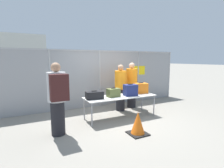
# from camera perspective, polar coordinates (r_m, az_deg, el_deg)

# --- Properties ---
(ground_plane) EXTENTS (120.00, 120.00, 0.00)m
(ground_plane) POSITION_cam_1_polar(r_m,az_deg,el_deg) (5.87, 3.00, -11.02)
(ground_plane) COLOR gray
(fence_section) EXTENTS (7.77, 0.07, 2.29)m
(fence_section) POSITION_cam_1_polar(r_m,az_deg,el_deg) (7.18, -3.99, 2.25)
(fence_section) COLOR #9EA0A5
(fence_section) RESTS_ON ground_plane
(inspection_table) EXTENTS (2.38, 0.80, 0.72)m
(inspection_table) POSITION_cam_1_polar(r_m,az_deg,el_deg) (5.74, 2.77, -4.39)
(inspection_table) COLOR silver
(inspection_table) RESTS_ON ground_plane
(suitcase_black) EXTENTS (0.55, 0.36, 0.25)m
(suitcase_black) POSITION_cam_1_polar(r_m,az_deg,el_deg) (5.34, -5.78, -3.62)
(suitcase_black) COLOR black
(suitcase_black) RESTS_ON inspection_table
(suitcase_olive) EXTENTS (0.43, 0.28, 0.29)m
(suitcase_olive) POSITION_cam_1_polar(r_m,az_deg,el_deg) (5.59, 0.46, -2.84)
(suitcase_olive) COLOR #566033
(suitcase_olive) RESTS_ON inspection_table
(suitcase_navy) EXTENTS (0.46, 0.35, 0.39)m
(suitcase_navy) POSITION_cam_1_polar(r_m,az_deg,el_deg) (5.80, 6.02, -1.99)
(suitcase_navy) COLOR navy
(suitcase_navy) RESTS_ON inspection_table
(suitcase_orange) EXTENTS (0.50, 0.38, 0.38)m
(suitcase_orange) POSITION_cam_1_polar(r_m,az_deg,el_deg) (6.27, 9.40, -1.36)
(suitcase_orange) COLOR orange
(suitcase_orange) RESTS_ON inspection_table
(traveler_hooded) EXTENTS (0.46, 0.71, 1.84)m
(traveler_hooded) POSITION_cam_1_polar(r_m,az_deg,el_deg) (4.52, -17.40, -3.86)
(traveler_hooded) COLOR black
(traveler_hooded) RESTS_ON ground_plane
(security_worker_near) EXTENTS (0.43, 0.43, 1.73)m
(security_worker_near) POSITION_cam_1_polar(r_m,az_deg,el_deg) (6.51, 2.78, -1.02)
(security_worker_near) COLOR black
(security_worker_near) RESTS_ON ground_plane
(security_worker_far) EXTENTS (0.44, 0.44, 1.79)m
(security_worker_far) POSITION_cam_1_polar(r_m,az_deg,el_deg) (6.99, 6.44, -0.16)
(security_worker_far) COLOR black
(security_worker_far) RESTS_ON ground_plane
(utility_trailer) EXTENTS (4.54, 2.07, 0.60)m
(utility_trailer) POSITION_cam_1_polar(r_m,az_deg,el_deg) (9.82, 4.08, -1.11)
(utility_trailer) COLOR #4C6B47
(utility_trailer) RESTS_ON ground_plane
(distant_hangar) EXTENTS (10.39, 13.18, 6.07)m
(distant_hangar) POSITION_cam_1_polar(r_m,az_deg,el_deg) (38.81, -29.45, 8.67)
(distant_hangar) COLOR #B2B7B2
(distant_hangar) RESTS_ON ground_plane
(traffic_cone) EXTENTS (0.47, 0.47, 0.59)m
(traffic_cone) POSITION_cam_1_polar(r_m,az_deg,el_deg) (4.64, 8.45, -12.75)
(traffic_cone) COLOR black
(traffic_cone) RESTS_ON ground_plane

